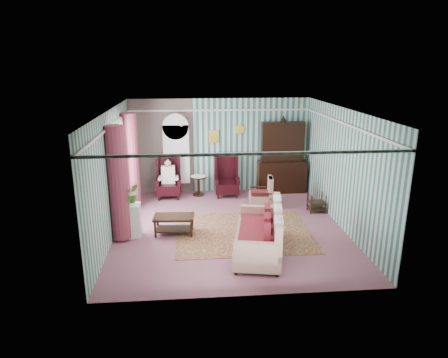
{
  "coord_description": "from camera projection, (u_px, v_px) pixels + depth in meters",
  "views": [
    {
      "loc": [
        -0.93,
        -9.09,
        3.96
      ],
      "look_at": [
        -0.09,
        0.6,
        1.09
      ],
      "focal_mm": 32.0,
      "sensor_mm": 36.0,
      "label": 1
    }
  ],
  "objects": [
    {
      "name": "floral_armchair",
      "position": [
        261.0,
        191.0,
        11.21
      ],
      "size": [
        0.82,
        0.78,
        0.9
      ],
      "primitive_type": "cube",
      "rotation": [
        0.0,
        0.0,
        1.46
      ],
      "color": "#C0B394",
      "rests_on": "floor"
    },
    {
      "name": "bookcase",
      "position": [
        177.0,
        158.0,
        12.17
      ],
      "size": [
        0.8,
        0.28,
        2.24
      ],
      "primitive_type": "cube",
      "color": "silver",
      "rests_on": "floor"
    },
    {
      "name": "room_shell",
      "position": [
        203.0,
        147.0,
        9.43
      ],
      "size": [
        5.53,
        6.02,
        2.91
      ],
      "color": "#335E5C",
      "rests_on": "ground"
    },
    {
      "name": "round_side_table",
      "position": [
        199.0,
        186.0,
        12.22
      ],
      "size": [
        0.5,
        0.5,
        0.6
      ],
      "primitive_type": "cylinder",
      "color": "black",
      "rests_on": "floor"
    },
    {
      "name": "rug",
      "position": [
        243.0,
        232.0,
        9.62
      ],
      "size": [
        3.2,
        2.6,
        0.01
      ],
      "primitive_type": "cube",
      "color": "#4D2019",
      "rests_on": "floor"
    },
    {
      "name": "potted_plant_a",
      "position": [
        125.0,
        197.0,
        8.97
      ],
      "size": [
        0.44,
        0.39,
        0.47
      ],
      "primitive_type": "imported",
      "rotation": [
        0.0,
        0.0,
        -0.05
      ],
      "color": "#1B591E",
      "rests_on": "plant_stand"
    },
    {
      "name": "seated_woman",
      "position": [
        168.0,
        179.0,
        11.92
      ],
      "size": [
        0.44,
        0.4,
        1.18
      ],
      "primitive_type": null,
      "color": "white",
      "rests_on": "floor"
    },
    {
      "name": "wingback_left",
      "position": [
        168.0,
        178.0,
        11.91
      ],
      "size": [
        0.76,
        0.8,
        1.25
      ],
      "primitive_type": "cube",
      "color": "black",
      "rests_on": "floor"
    },
    {
      "name": "wingback_right",
      "position": [
        227.0,
        176.0,
        12.06
      ],
      "size": [
        0.76,
        0.8,
        1.25
      ],
      "primitive_type": "cube",
      "color": "black",
      "rests_on": "floor"
    },
    {
      "name": "nest_table",
      "position": [
        317.0,
        202.0,
        10.87
      ],
      "size": [
        0.45,
        0.38,
        0.54
      ],
      "primitive_type": "cube",
      "color": "black",
      "rests_on": "floor"
    },
    {
      "name": "potted_plant_c",
      "position": [
        125.0,
        196.0,
        9.18
      ],
      "size": [
        0.24,
        0.24,
        0.38
      ],
      "primitive_type": "imported",
      "rotation": [
        0.0,
        0.0,
        -0.12
      ],
      "color": "#20571B",
      "rests_on": "plant_stand"
    },
    {
      "name": "floor",
      "position": [
        230.0,
        228.0,
        9.88
      ],
      "size": [
        6.0,
        6.0,
        0.0
      ],
      "primitive_type": "plane",
      "color": "#874E5D",
      "rests_on": "ground"
    },
    {
      "name": "dresser_hutch",
      "position": [
        282.0,
        155.0,
        12.31
      ],
      "size": [
        1.5,
        0.56,
        2.36
      ],
      "primitive_type": "cube",
      "color": "black",
      "rests_on": "floor"
    },
    {
      "name": "coffee_table",
      "position": [
        174.0,
        225.0,
        9.49
      ],
      "size": [
        0.98,
        0.6,
        0.45
      ],
      "primitive_type": "cube",
      "rotation": [
        0.0,
        0.0,
        -0.06
      ],
      "color": "black",
      "rests_on": "floor"
    },
    {
      "name": "sofa",
      "position": [
        258.0,
        230.0,
        8.43
      ],
      "size": [
        1.48,
        2.3,
        1.06
      ],
      "primitive_type": "cube",
      "rotation": [
        0.0,
        0.0,
        1.38
      ],
      "color": "#BEB693",
      "rests_on": "floor"
    },
    {
      "name": "potted_plant_b",
      "position": [
        133.0,
        193.0,
        9.25
      ],
      "size": [
        0.3,
        0.27,
        0.45
      ],
      "primitive_type": "imported",
      "rotation": [
        0.0,
        0.0,
        0.33
      ],
      "color": "#28531A",
      "rests_on": "plant_stand"
    },
    {
      "name": "plant_stand",
      "position": [
        129.0,
        221.0,
        9.28
      ],
      "size": [
        0.55,
        0.35,
        0.8
      ],
      "primitive_type": "cube",
      "color": "white",
      "rests_on": "floor"
    }
  ]
}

